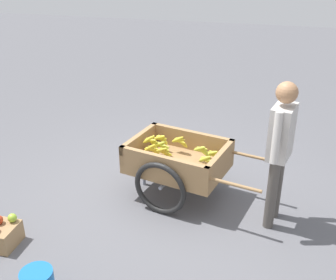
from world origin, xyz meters
The scene contains 3 objects.
ground_plane centered at (0.00, 0.00, 0.00)m, with size 24.00×24.00×0.00m, color #56565B.
fruit_cart centered at (-0.17, -0.12, 0.44)m, with size 1.78×1.13×0.73m.
vendor_person centered at (-1.29, 0.15, 0.95)m, with size 0.27×0.58×1.59m.
Camera 1 is at (-1.13, 4.06, 2.79)m, focal length 44.44 mm.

